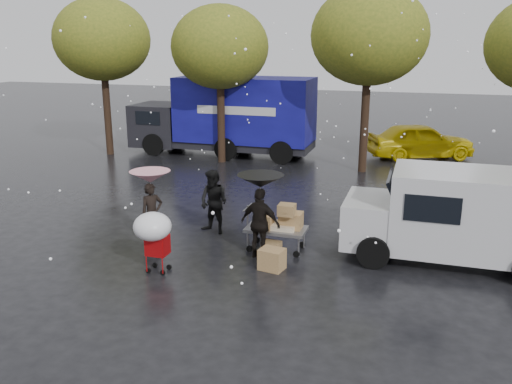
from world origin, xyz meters
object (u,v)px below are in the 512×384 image
(person_pink, at_px, (152,213))
(white_van, at_px, (458,215))
(vendor_cart, at_px, (279,223))
(yellow_taxi, at_px, (420,141))
(shopping_cart, at_px, (153,230))
(person_black, at_px, (260,224))
(blue_truck, at_px, (228,116))

(person_pink, xyz_separation_m, white_van, (7.44, 0.99, 0.37))
(vendor_cart, bearing_deg, yellow_taxi, 75.89)
(white_van, bearing_deg, yellow_taxi, 94.93)
(shopping_cart, bearing_deg, person_black, 39.71)
(white_van, relative_size, yellow_taxi, 1.07)
(person_pink, xyz_separation_m, person_black, (2.96, -0.15, 0.08))
(person_black, xyz_separation_m, blue_truck, (-4.94, 11.17, 0.89))
(person_black, xyz_separation_m, white_van, (4.48, 1.15, 0.29))
(yellow_taxi, bearing_deg, white_van, 161.42)
(person_black, distance_m, blue_truck, 12.24)
(white_van, height_order, blue_truck, blue_truck)
(person_black, height_order, yellow_taxi, person_black)
(person_pink, distance_m, white_van, 7.52)
(person_black, xyz_separation_m, yellow_taxi, (3.45, 13.05, -0.09))
(person_black, distance_m, vendor_cart, 0.67)
(shopping_cart, relative_size, white_van, 0.30)
(shopping_cart, xyz_separation_m, blue_truck, (-2.96, 12.81, 0.69))
(vendor_cart, bearing_deg, blue_truck, 116.39)
(blue_truck, relative_size, yellow_taxi, 1.81)
(shopping_cart, bearing_deg, yellow_taxi, 69.72)
(person_black, bearing_deg, white_van, -155.32)
(shopping_cart, height_order, blue_truck, blue_truck)
(person_pink, height_order, vendor_cart, person_pink)
(shopping_cart, bearing_deg, blue_truck, 103.02)
(person_pink, bearing_deg, shopping_cart, -109.21)
(yellow_taxi, bearing_deg, person_black, 141.67)
(person_pink, height_order, blue_truck, blue_truck)
(vendor_cart, height_order, shopping_cart, shopping_cart)
(white_van, height_order, yellow_taxi, white_van)
(white_van, bearing_deg, blue_truck, 133.22)
(white_van, bearing_deg, person_pink, -172.39)
(white_van, distance_m, yellow_taxi, 11.96)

